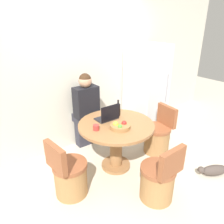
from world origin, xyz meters
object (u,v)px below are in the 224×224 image
object	(u,v)px
person_seated	(85,108)
cat	(214,170)
refrigerator	(146,90)
chair_near_camera	(158,181)
dining_table	(116,136)
laptop	(108,116)
chair_left_side	(69,176)
chair_right_side	(158,137)
bottle	(118,109)
fruit_bowl	(120,126)

from	to	relation	value
person_seated	cat	xyz separation A→B (m)	(1.07, -1.82, -0.66)
refrigerator	chair_near_camera	world-z (taller)	refrigerator
refrigerator	dining_table	xyz separation A→B (m)	(-1.24, -0.63, -0.32)
chair_near_camera	dining_table	bearing A→B (deg)	-90.00
chair_near_camera	laptop	size ratio (longest dim) A/B	2.54
chair_left_side	laptop	xyz separation A→B (m)	(0.82, 0.27, 0.53)
chair_left_side	person_seated	size ratio (longest dim) A/B	0.60
chair_left_side	chair_near_camera	size ratio (longest dim) A/B	1.00
chair_near_camera	person_seated	distance (m)	1.68
chair_right_side	chair_near_camera	xyz separation A→B (m)	(-0.82, -0.74, 0.00)
refrigerator	person_seated	world-z (taller)	refrigerator
dining_table	bottle	bearing A→B (deg)	45.97
bottle	chair_near_camera	bearing A→B (deg)	-100.21
chair_left_side	fruit_bowl	xyz separation A→B (m)	(0.79, -0.05, 0.50)
person_seated	cat	bearing A→B (deg)	120.35
dining_table	laptop	world-z (taller)	laptop
chair_near_camera	person_seated	bearing A→B (deg)	-88.57
refrigerator	bottle	xyz separation A→B (m)	(-1.03, -0.41, -0.01)
dining_table	cat	distance (m)	1.53
chair_near_camera	cat	bearing A→B (deg)	167.11
refrigerator	dining_table	bearing A→B (deg)	-153.16
refrigerator	chair_near_camera	xyz separation A→B (m)	(-1.22, -1.47, -0.58)
dining_table	person_seated	world-z (taller)	person_seated
chair_right_side	cat	bearing A→B (deg)	17.33
refrigerator	cat	xyz separation A→B (m)	(-0.22, -1.67, -0.77)
fruit_bowl	refrigerator	bearing A→B (deg)	30.99
dining_table	fruit_bowl	world-z (taller)	fruit_bowl
dining_table	chair_left_side	distance (m)	0.88
fruit_bowl	cat	size ratio (longest dim) A/B	0.61
refrigerator	fruit_bowl	xyz separation A→B (m)	(-1.28, -0.77, -0.08)
cat	bottle	bearing A→B (deg)	-27.02
person_seated	refrigerator	bearing A→B (deg)	173.40
laptop	fruit_bowl	world-z (taller)	laptop
chair_left_side	fruit_bowl	distance (m)	0.94
chair_near_camera	fruit_bowl	xyz separation A→B (m)	(-0.06, 0.70, 0.50)
fruit_bowl	person_seated	bearing A→B (deg)	90.83
refrigerator	cat	world-z (taller)	refrigerator
dining_table	bottle	world-z (taller)	bottle
chair_right_side	chair_near_camera	distance (m)	1.10
person_seated	bottle	bearing A→B (deg)	114.92
refrigerator	person_seated	distance (m)	1.30
fruit_bowl	bottle	size ratio (longest dim) A/B	1.10
dining_table	laptop	xyz separation A→B (m)	(-0.02, 0.18, 0.26)
chair_near_camera	chair_left_side	bearing A→B (deg)	-42.52
dining_table	chair_left_side	world-z (taller)	chair_left_side
chair_left_side	person_seated	xyz separation A→B (m)	(0.78, 0.86, 0.47)
chair_right_side	person_seated	size ratio (longest dim) A/B	0.60
dining_table	person_seated	bearing A→B (deg)	94.07
chair_left_side	laptop	size ratio (longest dim) A/B	2.54
chair_left_side	cat	xyz separation A→B (m)	(1.85, -0.96, -0.19)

